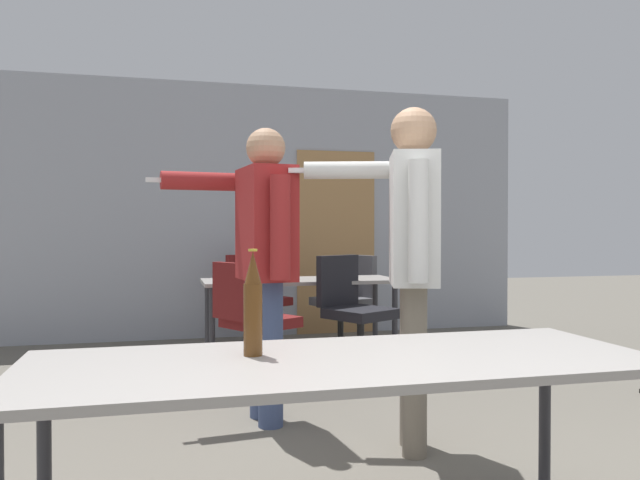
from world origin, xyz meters
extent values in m
cube|color=#A3A8B2|center=(0.00, 5.32, 1.37)|extent=(6.53, 0.10, 2.75)
cube|color=#AD7F4C|center=(1.10, 5.26, 1.02)|extent=(0.90, 0.02, 2.05)
cube|color=gray|center=(-0.20, 0.52, 0.71)|extent=(2.13, 0.80, 0.03)
cylinder|color=#2D2D33|center=(-1.20, 0.86, 0.35)|extent=(0.05, 0.05, 0.70)
cylinder|color=#2D2D33|center=(0.81, 0.86, 0.35)|extent=(0.05, 0.05, 0.70)
cube|color=gray|center=(0.38, 3.86, 0.71)|extent=(1.70, 0.64, 0.03)
cylinder|color=#2D2D33|center=(-0.41, 3.60, 0.35)|extent=(0.05, 0.05, 0.70)
cylinder|color=#2D2D33|center=(1.17, 3.60, 0.35)|extent=(0.05, 0.05, 0.70)
cylinder|color=#2D2D33|center=(-0.41, 4.12, 0.35)|extent=(0.05, 0.05, 0.70)
cylinder|color=#2D2D33|center=(1.17, 4.12, 0.35)|extent=(0.05, 0.05, 0.70)
cylinder|color=#3D4C75|center=(-0.18, 2.13, 0.43)|extent=(0.15, 0.15, 0.86)
cylinder|color=#3D4C75|center=(-0.20, 2.33, 0.43)|extent=(0.15, 0.15, 0.86)
cube|color=maroon|center=(-0.19, 2.23, 1.20)|extent=(0.32, 0.51, 0.68)
sphere|color=tan|center=(-0.19, 2.23, 1.66)|extent=(0.24, 0.24, 0.24)
cylinder|color=maroon|center=(-0.16, 1.93, 1.18)|extent=(0.12, 0.12, 0.59)
cylinder|color=maroon|center=(-0.51, 2.49, 1.47)|extent=(0.60, 0.18, 0.12)
cube|color=white|center=(-0.83, 2.45, 1.47)|extent=(0.12, 0.05, 0.03)
cylinder|color=slate|center=(0.46, 1.46, 0.44)|extent=(0.13, 0.13, 0.87)
cylinder|color=slate|center=(0.51, 1.63, 0.44)|extent=(0.13, 0.13, 0.87)
cube|color=silver|center=(0.48, 1.55, 1.22)|extent=(0.34, 0.46, 0.69)
sphere|color=tan|center=(0.48, 1.55, 1.68)|extent=(0.24, 0.24, 0.24)
cylinder|color=silver|center=(0.41, 1.30, 1.20)|extent=(0.10, 0.10, 0.59)
cylinder|color=silver|center=(0.28, 1.88, 1.50)|extent=(0.60, 0.27, 0.10)
cube|color=white|center=(-0.04, 1.98, 1.50)|extent=(0.13, 0.07, 0.03)
cylinder|color=black|center=(0.15, 4.66, 0.01)|extent=(0.52, 0.52, 0.03)
cylinder|color=black|center=(0.15, 4.66, 0.22)|extent=(0.06, 0.06, 0.38)
cube|color=maroon|center=(0.15, 4.66, 0.45)|extent=(0.63, 0.63, 0.08)
cube|color=maroon|center=(0.02, 4.89, 0.70)|extent=(0.41, 0.27, 0.42)
cylinder|color=black|center=(0.75, 3.27, 0.01)|extent=(0.52, 0.52, 0.03)
cylinder|color=black|center=(0.75, 3.27, 0.24)|extent=(0.06, 0.06, 0.42)
cube|color=black|center=(0.75, 3.27, 0.49)|extent=(0.63, 0.63, 0.08)
cube|color=black|center=(0.62, 3.50, 0.74)|extent=(0.41, 0.26, 0.42)
cylinder|color=black|center=(-0.07, 3.21, 0.01)|extent=(0.52, 0.52, 0.03)
cylinder|color=black|center=(-0.07, 3.21, 0.23)|extent=(0.06, 0.06, 0.39)
cube|color=maroon|center=(-0.07, 3.21, 0.46)|extent=(0.63, 0.63, 0.08)
cube|color=maroon|center=(-0.30, 3.08, 0.71)|extent=(0.27, 0.41, 0.42)
cylinder|color=black|center=(0.93, 4.48, 0.01)|extent=(0.52, 0.52, 0.03)
cylinder|color=black|center=(0.93, 4.48, 0.22)|extent=(0.06, 0.06, 0.37)
cube|color=#4C4C51|center=(0.93, 4.48, 0.44)|extent=(0.59, 0.59, 0.08)
cube|color=#4C4C51|center=(1.17, 4.56, 0.69)|extent=(0.20, 0.43, 0.42)
cylinder|color=#563314|center=(-0.49, 0.63, 0.85)|extent=(0.07, 0.07, 0.25)
cone|color=#563314|center=(-0.49, 0.63, 1.03)|extent=(0.06, 0.06, 0.11)
cylinder|color=gold|center=(-0.49, 0.63, 1.09)|extent=(0.03, 0.03, 0.01)
camera|label=1|loc=(-0.79, -1.50, 1.16)|focal=35.00mm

